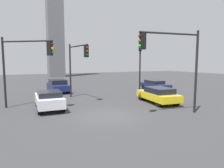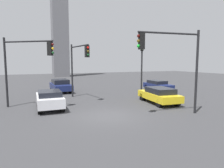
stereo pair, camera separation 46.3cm
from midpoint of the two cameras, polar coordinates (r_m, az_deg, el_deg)
name	(u,v)px [view 2 (the right image)]	position (r m, az deg, el deg)	size (l,w,h in m)	color
ground_plane	(108,116)	(13.21, -0.27, -9.16)	(100.72, 100.72, 0.00)	#38383A
traffic_light_0	(79,60)	(18.69, -8.87, 7.00)	(0.78, 3.92, 5.28)	black
traffic_light_1	(172,54)	(13.52, 17.81, 8.26)	(4.46, 0.83, 5.65)	black
traffic_light_2	(142,58)	(20.80, 9.25, 7.35)	(0.45, 0.49, 5.67)	black
traffic_light_3	(27,58)	(16.13, -22.65, 6.93)	(3.42, 2.58, 5.40)	black
car_0	(158,85)	(24.83, 13.58, -0.35)	(1.94, 4.33, 1.29)	navy
car_1	(61,85)	(24.28, -14.10, -0.36)	(2.04, 4.66, 1.46)	navy
car_3	(159,95)	(17.55, 14.19, -3.05)	(2.40, 4.58, 1.36)	yellow
car_4	(50,99)	(15.61, -16.78, -4.15)	(1.94, 4.01, 1.40)	silver
skyline_tower	(59,4)	(51.49, -14.79, 21.37)	(3.64, 3.64, 34.07)	slate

